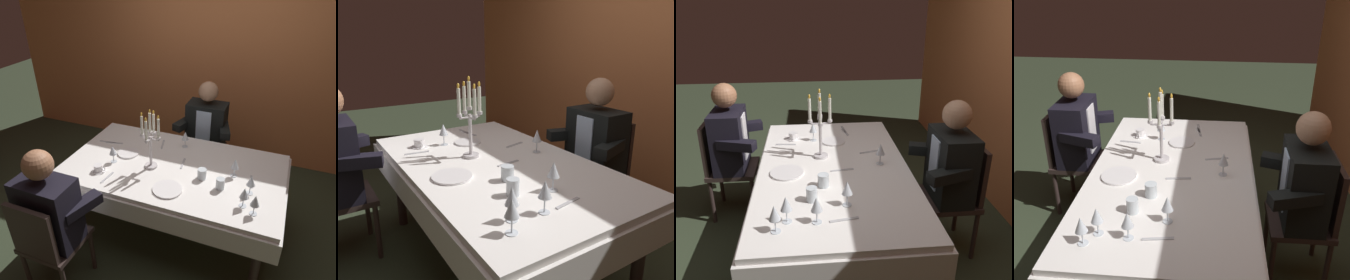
% 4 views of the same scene
% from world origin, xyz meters
% --- Properties ---
extents(ground_plane, '(12.00, 12.00, 0.00)m').
position_xyz_m(ground_plane, '(0.00, 0.00, 0.00)').
color(ground_plane, '#2E3826').
extents(dining_table, '(1.94, 1.14, 0.74)m').
position_xyz_m(dining_table, '(0.00, 0.00, 0.62)').
color(dining_table, white).
rests_on(dining_table, ground_plane).
extents(candelabra, '(0.19, 0.19, 0.55)m').
position_xyz_m(candelabra, '(-0.18, -0.09, 1.00)').
color(candelabra, silver).
rests_on(candelabra, dining_table).
extents(dinner_plate_0, '(0.20, 0.20, 0.01)m').
position_xyz_m(dinner_plate_0, '(-0.47, 0.03, 0.75)').
color(dinner_plate_0, white).
rests_on(dinner_plate_0, dining_table).
extents(dinner_plate_1, '(0.24, 0.24, 0.01)m').
position_xyz_m(dinner_plate_1, '(0.08, -0.34, 0.75)').
color(dinner_plate_1, white).
rests_on(dinner_plate_1, dining_table).
extents(wine_glass_0, '(0.07, 0.07, 0.16)m').
position_xyz_m(wine_glass_0, '(0.75, -0.37, 0.85)').
color(wine_glass_0, silver).
rests_on(wine_glass_0, dining_table).
extents(wine_glass_1, '(0.07, 0.07, 0.16)m').
position_xyz_m(wine_glass_1, '(-0.02, 0.35, 0.85)').
color(wine_glass_1, silver).
rests_on(wine_glass_1, dining_table).
extents(wine_glass_2, '(0.07, 0.07, 0.16)m').
position_xyz_m(wine_glass_2, '(-0.53, -0.14, 0.85)').
color(wine_glass_2, silver).
rests_on(wine_glass_2, dining_table).
extents(wine_glass_3, '(0.07, 0.07, 0.16)m').
position_xyz_m(wine_glass_3, '(0.66, -0.31, 0.85)').
color(wine_glass_3, silver).
rests_on(wine_glass_3, dining_table).
extents(wine_glass_4, '(0.07, 0.07, 0.16)m').
position_xyz_m(wine_glass_4, '(0.53, 0.04, 0.86)').
color(wine_glass_4, silver).
rests_on(wine_glass_4, dining_table).
extents(wine_glass_5, '(0.07, 0.07, 0.16)m').
position_xyz_m(wine_glass_5, '(0.69, -0.14, 0.85)').
color(wine_glass_5, silver).
rests_on(wine_glass_5, dining_table).
extents(water_tumbler_0, '(0.07, 0.07, 0.09)m').
position_xyz_m(water_tumbler_0, '(0.28, -0.09, 0.78)').
color(water_tumbler_0, silver).
rests_on(water_tumbler_0, dining_table).
extents(water_tumbler_1, '(0.07, 0.07, 0.09)m').
position_xyz_m(water_tumbler_1, '(0.46, -0.17, 0.79)').
color(water_tumbler_1, silver).
rests_on(water_tumbler_1, dining_table).
extents(coffee_cup_0, '(0.13, 0.12, 0.06)m').
position_xyz_m(coffee_cup_0, '(-0.57, -0.32, 0.77)').
color(coffee_cup_0, white).
rests_on(coffee_cup_0, dining_table).
extents(fork_0, '(0.17, 0.06, 0.01)m').
position_xyz_m(fork_0, '(-0.69, 0.15, 0.74)').
color(fork_0, '#B7B7BC').
rests_on(fork_0, dining_table).
extents(spoon_1, '(0.06, 0.17, 0.01)m').
position_xyz_m(spoon_1, '(-0.23, 0.31, 0.74)').
color(spoon_1, '#B7B7BC').
rests_on(spoon_1, dining_table).
extents(fork_2, '(0.04, 0.17, 0.01)m').
position_xyz_m(fork_2, '(-0.45, -0.38, 0.74)').
color(fork_2, '#B7B7BC').
rests_on(fork_2, dining_table).
extents(fork_3, '(0.17, 0.04, 0.01)m').
position_xyz_m(fork_3, '(-0.77, 0.15, 0.74)').
color(fork_3, '#B7B7BC').
rests_on(fork_3, dining_table).
extents(fork_4, '(0.04, 0.17, 0.01)m').
position_xyz_m(fork_4, '(0.07, 0.06, 0.74)').
color(fork_4, '#B7B7BC').
rests_on(fork_4, dining_table).
extents(fork_5, '(0.04, 0.17, 0.01)m').
position_xyz_m(fork_5, '(0.68, 0.01, 0.74)').
color(fork_5, '#B7B7BC').
rests_on(fork_5, dining_table).
extents(seated_diner_0, '(0.63, 0.48, 1.24)m').
position_xyz_m(seated_diner_0, '(-0.64, -0.89, 0.74)').
color(seated_diner_0, '#342724').
rests_on(seated_diner_0, ground_plane).
extents(seated_diner_1, '(0.63, 0.48, 1.24)m').
position_xyz_m(seated_diner_1, '(0.05, 0.89, 0.74)').
color(seated_diner_1, '#342724').
rests_on(seated_diner_1, ground_plane).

